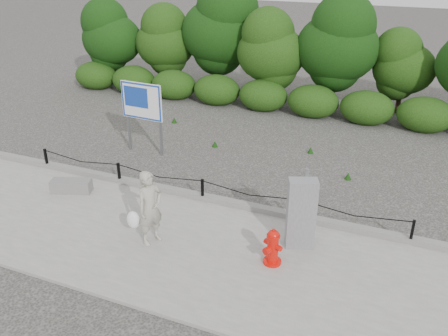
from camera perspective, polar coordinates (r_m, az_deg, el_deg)
ground at (r=12.18m, az=-2.57°, el=-4.23°), size 90.00×90.00×0.00m
sidewalk at (r=10.66m, az=-7.19°, el=-8.94°), size 14.00×4.00×0.08m
curb at (r=12.14m, az=-2.49°, el=-3.50°), size 14.00×0.22×0.14m
chain_barrier at (r=11.96m, az=-2.62°, el=-2.33°), size 10.06×0.06×0.60m
treeline at (r=19.39m, az=8.96°, el=14.47°), size 20.07×3.61×4.67m
fire_hydrant at (r=9.76m, az=5.86°, el=-9.46°), size 0.50×0.50×0.81m
pedestrian at (r=10.25m, az=-9.00°, el=-4.85°), size 0.80×0.72×1.69m
concrete_block at (r=13.09m, az=-17.89°, el=-2.06°), size 1.10×0.68×0.33m
utility_cabinet at (r=10.16m, az=9.28°, el=-5.42°), size 0.68×0.54×1.74m
advertising_sign at (r=14.68m, az=-9.87°, el=7.56°), size 1.42×0.19×2.27m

